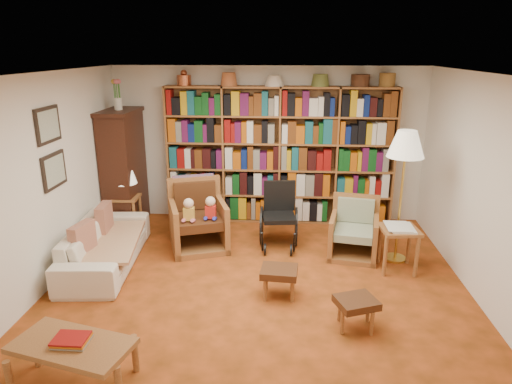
# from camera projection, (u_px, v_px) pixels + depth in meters

# --- Properties ---
(floor) EXTENTS (5.00, 5.00, 0.00)m
(floor) POSITION_uv_depth(u_px,v_px,m) (258.00, 290.00, 5.44)
(floor) COLOR #B84C1C
(floor) RESTS_ON ground
(ceiling) EXTENTS (5.00, 5.00, 0.00)m
(ceiling) POSITION_uv_depth(u_px,v_px,m) (258.00, 74.00, 4.69)
(ceiling) COLOR silver
(ceiling) RESTS_ON wall_back
(wall_back) EXTENTS (5.00, 0.00, 5.00)m
(wall_back) POSITION_uv_depth(u_px,v_px,m) (268.00, 145.00, 7.44)
(wall_back) COLOR silver
(wall_back) RESTS_ON floor
(wall_front) EXTENTS (5.00, 0.00, 5.00)m
(wall_front) POSITION_uv_depth(u_px,v_px,m) (231.00, 315.00, 2.69)
(wall_front) COLOR silver
(wall_front) RESTS_ON floor
(wall_left) EXTENTS (0.00, 5.00, 5.00)m
(wall_left) POSITION_uv_depth(u_px,v_px,m) (41.00, 186.00, 5.23)
(wall_left) COLOR silver
(wall_left) RESTS_ON floor
(wall_right) EXTENTS (0.00, 5.00, 5.00)m
(wall_right) POSITION_uv_depth(u_px,v_px,m) (490.00, 195.00, 4.90)
(wall_right) COLOR silver
(wall_right) RESTS_ON floor
(bookshelf) EXTENTS (3.60, 0.30, 2.42)m
(bookshelf) POSITION_uv_depth(u_px,v_px,m) (280.00, 152.00, 7.29)
(bookshelf) COLOR #9F6731
(bookshelf) RESTS_ON floor
(curio_cabinet) EXTENTS (0.50, 0.95, 2.40)m
(curio_cabinet) POSITION_uv_depth(u_px,v_px,m) (124.00, 168.00, 7.20)
(curio_cabinet) COLOR #39170F
(curio_cabinet) RESTS_ON floor
(framed_pictures) EXTENTS (0.03, 0.52, 0.97)m
(framed_pictures) POSITION_uv_depth(u_px,v_px,m) (51.00, 148.00, 5.40)
(framed_pictures) COLOR black
(framed_pictures) RESTS_ON wall_left
(sofa) EXTENTS (1.98, 0.91, 0.56)m
(sofa) POSITION_uv_depth(u_px,v_px,m) (106.00, 245.00, 6.01)
(sofa) COLOR beige
(sofa) RESTS_ON floor
(sofa_throw) EXTENTS (0.96, 1.49, 0.04)m
(sofa_throw) POSITION_uv_depth(u_px,v_px,m) (109.00, 243.00, 6.00)
(sofa_throw) COLOR beige
(sofa_throw) RESTS_ON sofa
(cushion_left) EXTENTS (0.17, 0.42, 0.41)m
(cushion_left) POSITION_uv_depth(u_px,v_px,m) (105.00, 223.00, 6.30)
(cushion_left) COLOR maroon
(cushion_left) RESTS_ON sofa
(cushion_right) EXTENTS (0.20, 0.42, 0.40)m
(cushion_right) POSITION_uv_depth(u_px,v_px,m) (83.00, 243.00, 5.63)
(cushion_right) COLOR maroon
(cushion_right) RESTS_ON sofa
(side_table_lamp) EXTENTS (0.38, 0.38, 0.57)m
(side_table_lamp) POSITION_uv_depth(u_px,v_px,m) (127.00, 206.00, 7.10)
(side_table_lamp) COLOR #9F6731
(side_table_lamp) RESTS_ON floor
(table_lamp) EXTENTS (0.36, 0.36, 0.49)m
(table_lamp) POSITION_uv_depth(u_px,v_px,m) (125.00, 176.00, 6.95)
(table_lamp) COLOR gold
(table_lamp) RESTS_ON side_table_lamp
(armchair_leather) EXTENTS (1.03, 1.03, 0.98)m
(armchair_leather) POSITION_uv_depth(u_px,v_px,m) (200.00, 219.00, 6.58)
(armchair_leather) COLOR #9F6731
(armchair_leather) RESTS_ON floor
(armchair_sage) EXTENTS (0.77, 0.78, 0.80)m
(armchair_sage) POSITION_uv_depth(u_px,v_px,m) (353.00, 233.00, 6.33)
(armchair_sage) COLOR #9F6731
(armchair_sage) RESTS_ON floor
(wheelchair) EXTENTS (0.53, 0.75, 0.93)m
(wheelchair) POSITION_uv_depth(u_px,v_px,m) (279.00, 217.00, 6.58)
(wheelchair) COLOR black
(wheelchair) RESTS_ON floor
(floor_lamp) EXTENTS (0.47, 0.47, 1.77)m
(floor_lamp) POSITION_uv_depth(u_px,v_px,m) (406.00, 150.00, 5.77)
(floor_lamp) COLOR gold
(floor_lamp) RESTS_ON floor
(side_table_papers) EXTENTS (0.50, 0.50, 0.61)m
(side_table_papers) POSITION_uv_depth(u_px,v_px,m) (399.00, 236.00, 5.81)
(side_table_papers) COLOR #9F6731
(side_table_papers) RESTS_ON floor
(footstool_a) EXTENTS (0.44, 0.38, 0.35)m
(footstool_a) POSITION_uv_depth(u_px,v_px,m) (279.00, 274.00, 5.23)
(footstool_a) COLOR #482913
(footstool_a) RESTS_ON floor
(footstool_b) EXTENTS (0.49, 0.45, 0.33)m
(footstool_b) POSITION_uv_depth(u_px,v_px,m) (356.00, 304.00, 4.63)
(footstool_b) COLOR #482913
(footstool_b) RESTS_ON floor
(coffee_table) EXTENTS (1.09, 0.74, 0.46)m
(coffee_table) POSITION_uv_depth(u_px,v_px,m) (72.00, 348.00, 3.81)
(coffee_table) COLOR #9F6731
(coffee_table) RESTS_ON floor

